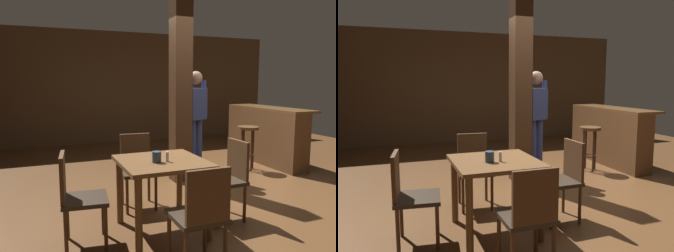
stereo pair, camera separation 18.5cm
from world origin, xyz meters
TOP-DOWN VIEW (x-y plane):
  - ground_plane at (0.00, 0.00)m, footprint 10.80×10.80m
  - wall_back at (0.00, 4.50)m, footprint 8.00×0.10m
  - pillar at (-0.20, 0.83)m, footprint 0.28×0.28m
  - dining_table at (-1.11, -0.75)m, footprint 0.86×0.86m
  - chair_east at (-0.29, -0.73)m, footprint 0.43×0.43m
  - chair_west at (-1.96, -0.75)m, footprint 0.47×0.47m
  - chair_north at (-1.14, 0.04)m, footprint 0.45×0.45m
  - chair_south at (-1.08, -1.57)m, footprint 0.42×0.42m
  - napkin_cup at (-1.19, -0.82)m, footprint 0.09×0.09m
  - salt_shaker at (-1.08, -0.83)m, footprint 0.03×0.03m
  - standing_person at (0.11, 0.91)m, footprint 0.47×0.31m
  - bar_counter at (1.80, 1.30)m, footprint 0.56×1.98m
  - bar_stool_near at (1.17, 0.96)m, footprint 0.37×0.37m

SIDE VIEW (x-z plane):
  - ground_plane at x=0.00m, z-range 0.00..0.00m
  - chair_east at x=-0.29m, z-range 0.06..0.95m
  - chair_west at x=-1.96m, z-range 0.06..0.95m
  - chair_north at x=-1.14m, z-range 0.06..0.95m
  - chair_south at x=-1.08m, z-range 0.06..0.95m
  - bar_counter at x=1.80m, z-range 0.01..1.08m
  - bar_stool_near at x=1.17m, z-range 0.20..0.97m
  - dining_table at x=-1.11m, z-range 0.24..1.00m
  - salt_shaker at x=-1.08m, z-range 0.76..0.86m
  - napkin_cup at x=-1.19m, z-range 0.76..0.87m
  - standing_person at x=0.11m, z-range 0.14..1.86m
  - wall_back at x=0.00m, z-range 0.00..2.80m
  - pillar at x=-0.20m, z-range 0.00..2.80m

